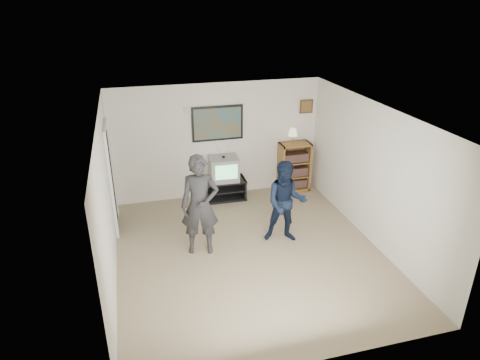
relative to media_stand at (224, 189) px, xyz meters
name	(u,v)px	position (x,y,z in m)	size (l,w,h in m)	color
room_shell	(245,180)	(-0.07, -1.88, 1.02)	(4.51, 5.00, 2.51)	#77664B
media_stand	(224,189)	(0.00, 0.00, 0.00)	(0.92, 0.53, 0.45)	black
crt_television	(224,169)	(-0.01, 0.00, 0.48)	(0.60, 0.51, 0.51)	gray
bookshelf	(294,167)	(1.63, 0.05, 0.33)	(0.68, 0.39, 1.12)	brown
table_lamp	(293,136)	(1.57, 0.07, 1.06)	(0.21, 0.21, 0.34)	beige
person_tall	(200,205)	(-0.86, -1.91, 0.66)	(0.65, 0.43, 1.78)	#29292B
person_short	(286,202)	(0.67, -1.95, 0.54)	(0.74, 0.58, 1.53)	black
controller_left	(199,186)	(-0.83, -1.75, 0.95)	(0.03, 0.11, 0.03)	white
controller_right	(281,185)	(0.66, -1.73, 0.78)	(0.04, 0.13, 0.04)	white
poster	(218,123)	(-0.07, 0.24, 1.42)	(1.10, 0.03, 0.75)	black
air_vent	(191,111)	(-0.62, 0.25, 1.72)	(0.28, 0.02, 0.14)	white
small_picture	(306,106)	(1.93, 0.25, 1.65)	(0.30, 0.03, 0.30)	#3F2A14
doorway	(111,179)	(-2.31, -0.63, 0.77)	(0.03, 0.85, 2.00)	black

